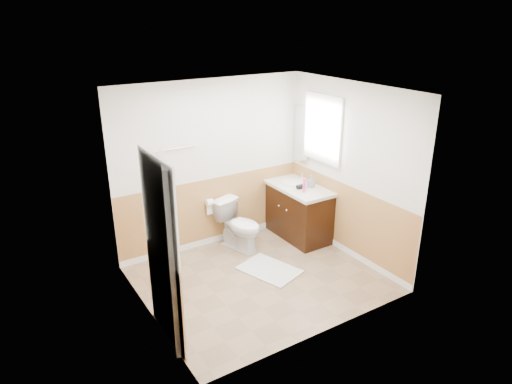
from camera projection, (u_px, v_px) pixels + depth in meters
floor at (260, 279)px, 6.17m from camera, size 3.00×3.00×0.00m
ceiling at (260, 91)px, 5.27m from camera, size 3.00×3.00×0.00m
wall_back at (212, 165)px, 6.75m from camera, size 3.00×0.00×3.00m
wall_front at (329, 231)px, 4.70m from camera, size 3.00×0.00×3.00m
wall_left at (143, 219)px, 4.98m from camera, size 0.00×3.00×3.00m
wall_right at (350, 172)px, 6.47m from camera, size 0.00×3.00×3.00m
wainscot_back at (214, 212)px, 7.01m from camera, size 3.00×0.00×3.00m
wainscot_front at (324, 293)px, 4.98m from camera, size 3.00×0.00×3.00m
wainscot_left at (150, 279)px, 5.25m from camera, size 0.00×2.60×2.60m
wainscot_right at (345, 220)px, 6.73m from camera, size 0.00×2.60×2.60m
toilet at (240, 225)px, 6.88m from camera, size 0.62×0.82×0.74m
bath_mat at (269, 270)px, 6.37m from camera, size 0.77×0.93×0.02m
vanity_cabinet at (298, 213)px, 7.24m from camera, size 0.55×1.10×0.80m
vanity_knob_left at (287, 210)px, 6.96m from camera, size 0.03×0.03×0.03m
vanity_knob_right at (279, 206)px, 7.12m from camera, size 0.03×0.03×0.03m
countertop at (299, 187)px, 7.08m from camera, size 0.60×1.15×0.05m
sink_basin at (293, 182)px, 7.19m from camera, size 0.36×0.36×0.02m
faucet at (303, 177)px, 7.26m from camera, size 0.02×0.02×0.14m
lotion_bottle at (304, 185)px, 6.79m from camera, size 0.05×0.05×0.22m
soap_dispenser at (311, 181)px, 6.99m from camera, size 0.10×0.10×0.19m
hair_dryer_body at (301, 186)px, 6.95m from camera, size 0.14×0.07×0.07m
hair_dryer_handle at (297, 188)px, 6.99m from camera, size 0.03×0.03×0.07m
mirror_panel at (301, 135)px, 7.21m from camera, size 0.02×0.35×0.90m
window_frame at (323, 129)px, 6.73m from camera, size 0.04×0.80×1.00m
window_glass at (324, 129)px, 6.74m from camera, size 0.01×0.70×0.90m
door at (169, 252)px, 4.75m from camera, size 0.29×0.78×2.04m
door_frame at (162, 254)px, 4.71m from camera, size 0.02×0.92×2.10m
door_knob at (163, 244)px, 5.07m from camera, size 0.06×0.06×0.06m
towel_bar at (177, 148)px, 6.31m from camera, size 0.62×0.02×0.02m
tp_holder_bar at (210, 203)px, 6.84m from camera, size 0.14×0.02×0.02m
tp_roll at (210, 203)px, 6.84m from camera, size 0.10×0.11×0.11m
tp_sheet at (210, 209)px, 6.88m from camera, size 0.10×0.01×0.16m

